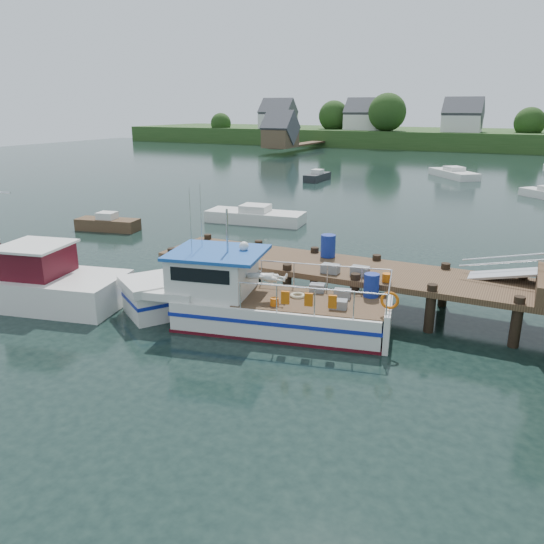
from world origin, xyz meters
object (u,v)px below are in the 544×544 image
at_px(work_boat, 16,282).
at_px(moored_rowboat, 108,224).
at_px(moored_e, 317,176).
at_px(moored_d, 454,173).
at_px(lobster_boat, 247,300).
at_px(moored_a, 255,216).
at_px(dock, 508,262).

xyz_separation_m(work_boat, moored_rowboat, (-5.38, 10.51, -0.35)).
bearing_deg(moored_e, moored_d, 27.08).
height_order(moored_rowboat, moored_d, moored_d).
xyz_separation_m(lobster_boat, moored_a, (-7.30, 14.29, -0.41)).
xyz_separation_m(lobster_boat, work_boat, (-8.64, -1.91, -0.09)).
height_order(moored_a, moored_e, moored_a).
bearing_deg(moored_e, lobster_boat, -80.64).
bearing_deg(lobster_boat, work_boat, -179.36).
distance_m(work_boat, moored_e, 36.17).
height_order(dock, work_boat, work_boat).
relative_size(dock, moored_d, 2.56).
relative_size(lobster_boat, moored_rowboat, 2.49).
distance_m(moored_rowboat, moored_d, 36.84).
bearing_deg(moored_rowboat, dock, 4.22).
distance_m(dock, work_boat, 17.06).
relative_size(moored_d, moored_e, 1.64).
bearing_deg(moored_a, lobster_boat, -49.61).
distance_m(lobster_boat, moored_d, 42.47).
bearing_deg(moored_d, lobster_boat, -98.41).
relative_size(dock, moored_a, 2.66).
relative_size(dock, moored_rowboat, 4.34).
xyz_separation_m(lobster_boat, moored_rowboat, (-14.02, 8.61, -0.43)).
height_order(moored_rowboat, moored_e, moored_e).
bearing_deg(dock, work_boat, -162.21).
relative_size(moored_rowboat, moored_a, 0.61).
xyz_separation_m(work_boat, moored_d, (9.14, 44.37, -0.33)).
height_order(dock, moored_d, dock).
distance_m(lobster_boat, moored_a, 16.05).
bearing_deg(moored_e, dock, -67.52).
xyz_separation_m(moored_a, moored_d, (7.80, 28.18, -0.00)).
relative_size(work_boat, moored_a, 1.42).
height_order(dock, moored_e, dock).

